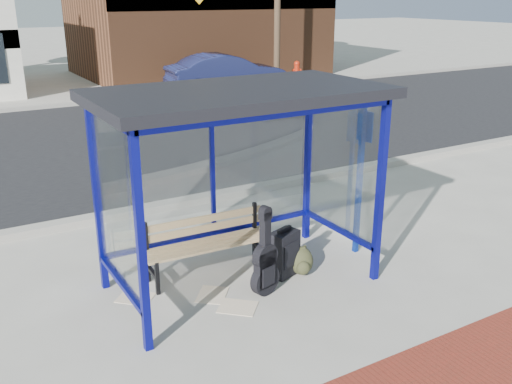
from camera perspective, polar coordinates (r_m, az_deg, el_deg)
ground at (r=7.21m, az=-1.44°, el=-9.03°), size 120.00×120.00×0.00m
curb_near at (r=9.61m, az=-9.87°, el=-1.49°), size 60.00×0.25×0.12m
street_asphalt at (r=14.32m, az=-17.23°, el=4.59°), size 60.00×10.00×0.00m
curb_far at (r=19.21m, az=-20.96°, el=7.94°), size 60.00×0.25×0.12m
far_sidewalk at (r=21.07m, az=-21.89°, el=8.57°), size 60.00×4.00×0.01m
bus_shelter at (r=6.55m, az=-1.90°, el=7.40°), size 3.30×1.80×2.42m
bench at (r=7.28m, az=-4.95°, el=-4.87°), size 1.70×0.48×0.79m
guitar_bag at (r=6.77m, az=0.91°, el=-7.29°), size 0.40×0.20×1.06m
suitcase at (r=7.26m, az=2.84°, el=-6.17°), size 0.43×0.35×0.66m
backpack at (r=7.36m, az=4.59°, el=-6.96°), size 0.36×0.35×0.37m
sign_post at (r=7.72m, az=10.42°, el=2.28°), size 0.09×0.27×2.14m
newspaper_a at (r=7.02m, az=-11.96°, el=-10.29°), size 0.51×0.51×0.01m
newspaper_b at (r=6.69m, az=-1.85°, el=-11.43°), size 0.54×0.54×0.01m
newspaper_c at (r=6.95m, az=-4.40°, el=-10.21°), size 0.52×0.54×0.01m
parked_car at (r=20.79m, az=-2.97°, el=11.74°), size 4.39×1.88×1.41m
fire_hydrant at (r=23.85m, az=4.10°, el=12.06°), size 0.37×0.24×0.82m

